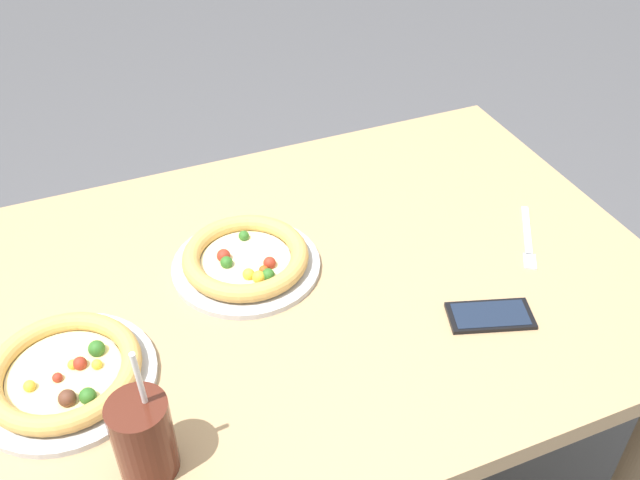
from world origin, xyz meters
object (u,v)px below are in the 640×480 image
at_px(pizza_near, 65,373).
at_px(fork, 528,240).
at_px(pizza_far, 246,260).
at_px(cell_phone, 490,316).
at_px(drink_cup_colored, 143,437).

height_order(pizza_near, fork, pizza_near).
bearing_deg(pizza_far, pizza_near, -156.35).
relative_size(pizza_far, cell_phone, 1.72).
bearing_deg(fork, drink_cup_colored, -164.54).
bearing_deg(drink_cup_colored, cell_phone, 6.30).
distance_m(pizza_near, pizza_far, 0.39).
xyz_separation_m(drink_cup_colored, fork, (0.81, 0.22, -0.07)).
height_order(pizza_far, cell_phone, pizza_far).
height_order(pizza_far, drink_cup_colored, drink_cup_colored).
distance_m(pizza_far, fork, 0.57).
xyz_separation_m(pizza_far, drink_cup_colored, (-0.26, -0.36, 0.05)).
bearing_deg(fork, cell_phone, -140.71).
relative_size(drink_cup_colored, cell_phone, 1.46).
bearing_deg(cell_phone, pizza_near, 169.09).
bearing_deg(drink_cup_colored, pizza_near, 113.99).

